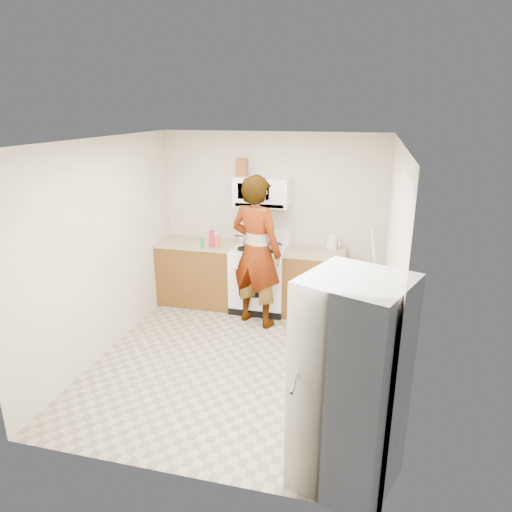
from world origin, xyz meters
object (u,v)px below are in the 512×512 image
(gas_range, at_px, (260,277))
(fridge, at_px, (350,385))
(microwave, at_px, (262,192))
(kettle, at_px, (332,242))
(person, at_px, (256,252))
(saucepan, at_px, (250,239))

(gas_range, bearing_deg, fridge, -64.60)
(microwave, bearing_deg, kettle, 3.35)
(microwave, xyz_separation_m, kettle, (0.99, 0.06, -0.67))
(gas_range, height_order, person, person)
(microwave, height_order, saucepan, microwave)
(person, bearing_deg, microwave, -63.16)
(person, distance_m, fridge, 2.85)
(microwave, relative_size, fridge, 0.45)
(microwave, relative_size, kettle, 4.19)
(gas_range, bearing_deg, person, -82.26)
(kettle, relative_size, saucepan, 0.89)
(person, distance_m, saucepan, 0.62)
(fridge, relative_size, saucepan, 8.38)
(gas_range, relative_size, microwave, 1.49)
(person, relative_size, kettle, 11.15)
(kettle, bearing_deg, person, -164.82)
(gas_range, height_order, saucepan, gas_range)
(fridge, height_order, kettle, fridge)
(person, bearing_deg, fridge, 139.01)
(gas_range, bearing_deg, saucepan, 147.51)
(person, bearing_deg, saucepan, -46.96)
(person, bearing_deg, kettle, -124.12)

